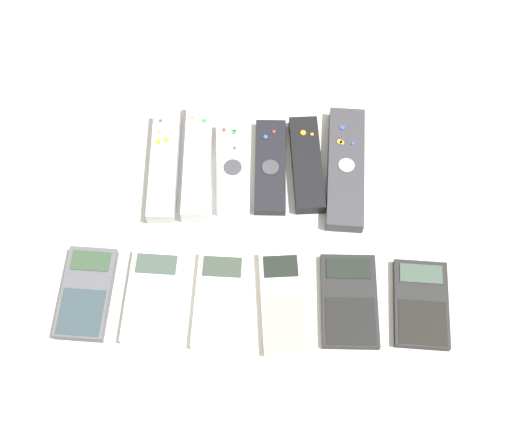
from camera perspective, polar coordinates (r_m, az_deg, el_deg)
name	(u,v)px	position (r m, az deg, el deg)	size (l,w,h in m)	color
ground_plane	(256,241)	(1.09, -0.03, -1.74)	(3.00, 3.00, 0.00)	beige
remote_0	(164,166)	(1.14, -7.36, 4.27)	(0.05, 0.19, 0.03)	#B7B7BC
remote_1	(198,161)	(1.14, -4.70, 4.72)	(0.04, 0.21, 0.03)	silver
remote_2	(233,167)	(1.14, -1.87, 4.20)	(0.06, 0.17, 0.02)	white
remote_3	(270,167)	(1.14, 1.16, 4.26)	(0.05, 0.17, 0.02)	black
remote_4	(307,164)	(1.14, 4.07, 4.44)	(0.06, 0.17, 0.02)	black
remote_5	(346,168)	(1.14, 7.19, 4.09)	(0.07, 0.22, 0.03)	#333338
calculator_0	(86,293)	(1.07, -13.42, -5.75)	(0.08, 0.14, 0.02)	#4C4C51
calculator_1	(153,297)	(1.05, -8.26, -6.14)	(0.08, 0.15, 0.02)	silver
calculator_2	(220,300)	(1.04, -2.91, -6.47)	(0.08, 0.15, 0.02)	silver
calculator_3	(283,302)	(1.04, 2.17, -6.61)	(0.07, 0.16, 0.02)	beige
calculator_4	(349,301)	(1.05, 7.47, -6.46)	(0.08, 0.14, 0.01)	black
calculator_5	(421,304)	(1.07, 13.06, -6.60)	(0.08, 0.14, 0.02)	black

